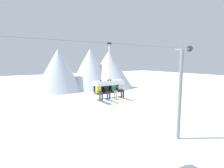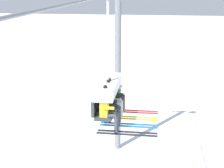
# 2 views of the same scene
# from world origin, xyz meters

# --- Properties ---
(ground_plane) EXTENTS (200.00, 200.00, 0.00)m
(ground_plane) POSITION_xyz_m (0.00, 0.00, 0.00)
(ground_plane) COLOR white
(mountain_peak_west) EXTENTS (13.04, 13.04, 11.35)m
(mountain_peak_west) POSITION_xyz_m (6.64, 36.88, 5.67)
(mountain_peak_west) COLOR silver
(mountain_peak_west) RESTS_ON ground_plane
(mountain_peak_central) EXTENTS (12.85, 12.85, 11.67)m
(mountain_peak_central) POSITION_xyz_m (15.69, 35.88, 5.83)
(mountain_peak_central) COLOR silver
(mountain_peak_central) RESTS_ON ground_plane
(mountain_peak_east) EXTENTS (14.75, 14.75, 11.11)m
(mountain_peak_east) POSITION_xyz_m (21.21, 34.26, 5.56)
(mountain_peak_east) COLOR silver
(mountain_peak_east) RESTS_ON ground_plane
(lift_tower_far) EXTENTS (0.36, 1.88, 9.53)m
(lift_tower_far) POSITION_xyz_m (7.82, -0.02, 4.93)
(lift_tower_far) COLOR slate
(lift_tower_far) RESTS_ON ground_plane
(lift_cable) EXTENTS (18.72, 0.05, 0.05)m
(lift_cable) POSITION_xyz_m (-0.54, -0.80, 9.25)
(lift_cable) COLOR slate
(chairlift_chair) EXTENTS (2.15, 0.74, 3.68)m
(chairlift_chair) POSITION_xyz_m (-1.28, -0.73, 6.52)
(chairlift_chair) COLOR #33383D
(skier_yellow) EXTENTS (0.48, 1.70, 1.34)m
(skier_yellow) POSITION_xyz_m (-2.14, -0.94, 6.22)
(skier_yellow) COLOR yellow
(skier_black) EXTENTS (0.48, 1.70, 1.34)m
(skier_black) POSITION_xyz_m (-1.56, -0.94, 6.22)
(skier_black) COLOR black
(skier_green) EXTENTS (0.48, 1.70, 1.34)m
(skier_green) POSITION_xyz_m (-0.99, -0.94, 6.22)
(skier_green) COLOR #23843D
(skier_white) EXTENTS (0.46, 1.70, 1.23)m
(skier_white) POSITION_xyz_m (-0.42, -0.95, 6.20)
(skier_white) COLOR silver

